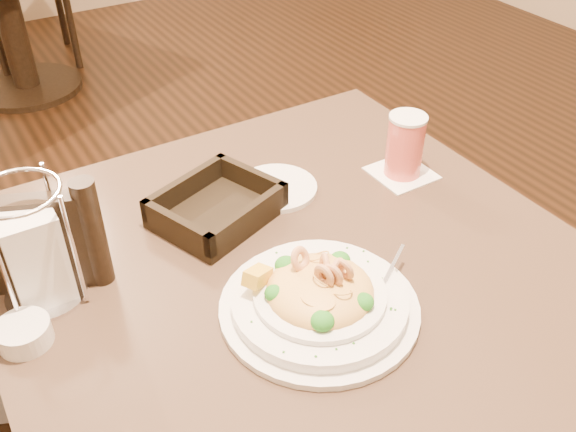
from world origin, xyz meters
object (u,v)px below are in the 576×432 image
bread_basket (217,208)px  side_plate (276,188)px  pasta_bowl (319,297)px  butter_ramekin (24,333)px  main_table (294,363)px  dining_chair_near (35,341)px  drink_glass (405,146)px  napkin_caddy (35,253)px

bread_basket → side_plate: 0.13m
pasta_bowl → butter_ramekin: 0.41m
pasta_bowl → butter_ramekin: bearing=157.1°
main_table → butter_ramekin: (-0.40, 0.05, 0.25)m
dining_chair_near → drink_glass: 0.79m
bread_basket → main_table: bearing=-73.1°
dining_chair_near → napkin_caddy: bearing=123.2°
dining_chair_near → pasta_bowl: size_ratio=2.96×
drink_glass → napkin_caddy: 0.66m
butter_ramekin → side_plate: bearing=16.0°
drink_glass → bread_basket: 0.37m
dining_chair_near → side_plate: (0.46, -0.12, 0.26)m
side_plate → dining_chair_near: bearing=165.2°
main_table → bread_basket: 0.31m
dining_chair_near → bread_basket: dining_chair_near is taller
side_plate → butter_ramekin: size_ratio=2.03×
bread_basket → side_plate: size_ratio=1.58×
pasta_bowl → butter_ramekin: size_ratio=4.24×
side_plate → drink_glass: bearing=-18.4°
drink_glass → bread_basket: size_ratio=0.51×
drink_glass → napkin_caddy: napkin_caddy is taller
dining_chair_near → butter_ramekin: size_ratio=12.57×
main_table → dining_chair_near: bearing=141.0°
side_plate → napkin_caddy: bearing=-172.2°
pasta_bowl → side_plate: size_ratio=2.09×
napkin_caddy → dining_chair_near: bearing=100.4°
bread_basket → side_plate: bread_basket is taller
main_table → pasta_bowl: pasta_bowl is taller
main_table → side_plate: bearing=67.8°
drink_glass → side_plate: size_ratio=0.81×
main_table → bread_basket: bread_basket is taller
bread_basket → drink_glass: bearing=-9.0°
pasta_bowl → napkin_caddy: 0.41m
napkin_caddy → butter_ramekin: 0.11m
drink_glass → butter_ramekin: drink_glass is taller
napkin_caddy → main_table: bearing=-20.4°
dining_chair_near → napkin_caddy: size_ratio=4.89×
bread_basket → napkin_caddy: (-0.30, -0.04, 0.06)m
drink_glass → butter_ramekin: bearing=-175.1°
dining_chair_near → drink_glass: (0.69, -0.20, 0.31)m
side_plate → butter_ramekin: (-0.48, -0.14, 0.01)m
pasta_bowl → drink_glass: 0.40m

